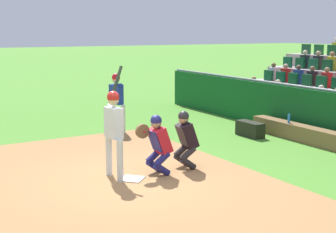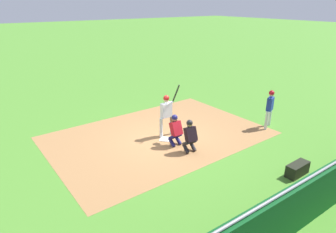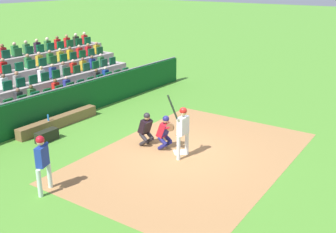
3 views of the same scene
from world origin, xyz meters
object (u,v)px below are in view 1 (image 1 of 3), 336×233
object	(u,v)px
home_plate_marker	(132,179)
home_plate_umpire	(185,137)
equipment_duffel_bag	(250,129)
batter_at_plate	(114,124)
water_bottle_on_bench	(289,118)
on_deck_batter	(116,97)
dugout_bench	(304,134)
catcher_crouching	(157,141)

from	to	relation	value
home_plate_marker	home_plate_umpire	distance (m)	1.56
home_plate_marker	equipment_duffel_bag	distance (m)	5.14
batter_at_plate	water_bottle_on_bench	size ratio (longest dim) A/B	8.91
batter_at_plate	on_deck_batter	bearing A→B (deg)	-24.19
batter_at_plate	water_bottle_on_bench	distance (m)	5.88
home_plate_marker	water_bottle_on_bench	world-z (taller)	water_bottle_on_bench
batter_at_plate	equipment_duffel_bag	bearing A→B (deg)	-70.30
dugout_bench	water_bottle_on_bench	xyz separation A→B (m)	(0.55, 0.07, 0.35)
home_plate_umpire	dugout_bench	world-z (taller)	home_plate_umpire
home_plate_marker	water_bottle_on_bench	bearing A→B (deg)	-76.52
dugout_bench	equipment_duffel_bag	world-z (taller)	dugout_bench
home_plate_marker	water_bottle_on_bench	xyz separation A→B (m)	(1.32, -5.49, 0.55)
home_plate_umpire	dugout_bench	bearing A→B (deg)	-81.97
home_plate_umpire	on_deck_batter	xyz separation A→B (m)	(4.36, -0.26, 0.36)
equipment_duffel_bag	on_deck_batter	bearing A→B (deg)	49.29
on_deck_batter	home_plate_marker	bearing A→B (deg)	160.02
catcher_crouching	home_plate_umpire	bearing A→B (deg)	-81.00
catcher_crouching	dugout_bench	bearing A→B (deg)	-81.82
batter_at_plate	home_plate_umpire	distance (m)	1.71
batter_at_plate	equipment_duffel_bag	distance (m)	5.37
catcher_crouching	dugout_bench	distance (m)	5.01
catcher_crouching	equipment_duffel_bag	xyz separation A→B (m)	(1.99, -4.09, -0.51)
home_plate_marker	water_bottle_on_bench	size ratio (longest dim) A/B	1.72
catcher_crouching	water_bottle_on_bench	xyz separation A→B (m)	(1.26, -4.87, -0.15)
home_plate_marker	dugout_bench	world-z (taller)	dugout_bench
catcher_crouching	equipment_duffel_bag	world-z (taller)	catcher_crouching
home_plate_marker	catcher_crouching	world-z (taller)	catcher_crouching
home_plate_umpire	dugout_bench	distance (m)	4.24
catcher_crouching	dugout_bench	size ratio (longest dim) A/B	0.33
home_plate_marker	catcher_crouching	bearing A→B (deg)	-84.98
home_plate_marker	batter_at_plate	world-z (taller)	batter_at_plate
catcher_crouching	on_deck_batter	bearing A→B (deg)	-12.93
batter_at_plate	home_plate_umpire	size ratio (longest dim) A/B	1.75
home_plate_marker	on_deck_batter	distance (m)	4.94
home_plate_marker	batter_at_plate	distance (m)	1.18
equipment_duffel_bag	on_deck_batter	size ratio (longest dim) A/B	0.51
equipment_duffel_bag	dugout_bench	bearing A→B (deg)	-148.09
equipment_duffel_bag	water_bottle_on_bench	bearing A→B (deg)	-134.71
home_plate_marker	on_deck_batter	size ratio (longest dim) A/B	0.25
catcher_crouching	on_deck_batter	size ratio (longest dim) A/B	0.74
home_plate_umpire	home_plate_marker	bearing A→B (deg)	97.23
home_plate_umpire	catcher_crouching	bearing A→B (deg)	99.00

